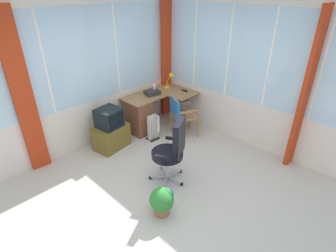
{
  "coord_description": "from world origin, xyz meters",
  "views": [
    {
      "loc": [
        -2.31,
        -2.28,
        2.86
      ],
      "look_at": [
        0.43,
        0.38,
        0.79
      ],
      "focal_mm": 28.42,
      "sensor_mm": 36.0,
      "label": 1
    }
  ],
  "objects": [
    {
      "name": "curtain_corner",
      "position": [
        1.98,
        1.92,
        1.31
      ],
      "size": [
        0.3,
        0.09,
        2.63
      ],
      "primitive_type": "cube",
      "rotation": [
        0.0,
        0.0,
        -0.05
      ],
      "color": "#B53316",
      "rests_on": "ground"
    },
    {
      "name": "paper_tray",
      "position": [
        1.26,
        1.66,
        0.8
      ],
      "size": [
        0.34,
        0.28,
        0.09
      ],
      "primitive_type": "cube",
      "rotation": [
        0.0,
        0.0,
        -0.18
      ],
      "color": "#2A2A29",
      "rests_on": "desk"
    },
    {
      "name": "north_window_panel",
      "position": [
        -0.0,
        2.05,
        1.36
      ],
      "size": [
        4.15,
        0.07,
        2.73
      ],
      "color": "silver",
      "rests_on": "ground"
    },
    {
      "name": "tv_remote",
      "position": [
        1.89,
        1.31,
        0.76
      ],
      "size": [
        0.05,
        0.15,
        0.02
      ],
      "primitive_type": "cube",
      "rotation": [
        0.0,
        0.0,
        -0.02
      ],
      "color": "black",
      "rests_on": "desk"
    },
    {
      "name": "tv_on_stand",
      "position": [
        0.1,
        1.6,
        0.36
      ],
      "size": [
        0.7,
        0.53,
        0.82
      ],
      "color": "brown",
      "rests_on": "ground"
    },
    {
      "name": "desk",
      "position": [
        0.94,
        1.68,
        0.41
      ],
      "size": [
        1.43,
        1.0,
        0.75
      ],
      "color": "#986A43",
      "rests_on": "ground"
    },
    {
      "name": "curtain_north_left",
      "position": [
        -1.14,
        1.97,
        1.31
      ],
      "size": [
        0.3,
        0.09,
        2.63
      ],
      "primitive_type": "cube",
      "rotation": [
        0.0,
        0.0,
        -0.08
      ],
      "color": "#B53316",
      "rests_on": "ground"
    },
    {
      "name": "ground",
      "position": [
        0.0,
        0.0,
        -0.03
      ],
      "size": [
        5.15,
        5.04,
        0.06
      ],
      "primitive_type": "cube",
      "color": "#BDB3A8"
    },
    {
      "name": "spray_bottle",
      "position": [
        1.35,
        1.7,
        0.86
      ],
      "size": [
        0.06,
        0.06,
        0.22
      ],
      "color": "#DA93BD",
      "rests_on": "desk"
    },
    {
      "name": "space_heater",
      "position": [
        0.88,
        1.23,
        0.28
      ],
      "size": [
        0.27,
        0.19,
        0.54
      ],
      "color": "silver",
      "rests_on": "ground"
    },
    {
      "name": "east_window_panel",
      "position": [
        2.11,
        0.0,
        1.36
      ],
      "size": [
        0.07,
        4.04,
        2.73
      ],
      "color": "silver",
      "rests_on": "ground"
    },
    {
      "name": "curtain_east_far",
      "position": [
        2.03,
        -1.11,
        1.31
      ],
      "size": [
        0.31,
        0.1,
        2.63
      ],
      "primitive_type": "cube",
      "rotation": [
        0.0,
        0.0,
        -0.12
      ],
      "color": "#B53316",
      "rests_on": "ground"
    },
    {
      "name": "desk_lamp",
      "position": [
        1.84,
        1.67,
        0.98
      ],
      "size": [
        0.22,
        0.19,
        0.35
      ],
      "color": "yellow",
      "rests_on": "desk"
    },
    {
      "name": "potted_plant",
      "position": [
        -0.42,
        -0.33,
        0.24
      ],
      "size": [
        0.34,
        0.34,
        0.42
      ],
      "color": "#955E42",
      "rests_on": "ground"
    },
    {
      "name": "wooden_armchair",
      "position": [
        1.36,
        0.97,
        0.55
      ],
      "size": [
        0.65,
        0.65,
        0.85
      ],
      "color": "#98693F",
      "rests_on": "ground"
    },
    {
      "name": "office_chair",
      "position": [
        0.19,
        0.06,
        0.62
      ],
      "size": [
        0.63,
        0.58,
        1.1
      ],
      "color": "#B7B7BF",
      "rests_on": "ground"
    }
  ]
}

